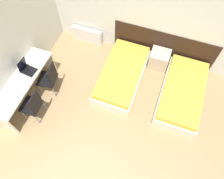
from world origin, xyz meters
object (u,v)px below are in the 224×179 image
object	(u,v)px
nightstand	(159,59)
chair_near_laptop	(49,78)
bed_near_window	(122,74)
laptop	(26,69)
chair_near_notebook	(33,105)
bed_near_door	(182,93)

from	to	relation	value
nightstand	chair_near_laptop	xyz separation A→B (m)	(-2.26, -1.64, 0.27)
bed_near_window	laptop	bearing A→B (deg)	-153.14
chair_near_notebook	laptop	bearing A→B (deg)	123.08
chair_near_notebook	chair_near_laptop	bearing A→B (deg)	89.05
bed_near_window	bed_near_door	size ratio (longest dim) A/B	1.00
nightstand	chair_near_laptop	distance (m)	2.81
nightstand	chair_near_laptop	size ratio (longest dim) A/B	0.52
bed_near_window	chair_near_laptop	size ratio (longest dim) A/B	2.03
bed_near_door	nightstand	size ratio (longest dim) A/B	3.87
bed_near_door	chair_near_notebook	bearing A→B (deg)	-151.61
bed_near_window	nightstand	size ratio (longest dim) A/B	3.87
bed_near_door	chair_near_laptop	xyz separation A→B (m)	(-3.03, -0.89, 0.33)
bed_near_door	chair_near_laptop	world-z (taller)	chair_near_laptop
nightstand	laptop	distance (m)	3.26
chair_near_laptop	chair_near_notebook	bearing A→B (deg)	-98.49
bed_near_door	bed_near_window	bearing A→B (deg)	180.00
chair_near_notebook	laptop	distance (m)	0.84
laptop	nightstand	bearing A→B (deg)	37.98
laptop	bed_near_window	bearing A→B (deg)	32.23
bed_near_window	chair_near_notebook	bearing A→B (deg)	-132.39
chair_near_notebook	laptop	xyz separation A→B (m)	(-0.44, 0.65, 0.28)
bed_near_window	bed_near_door	xyz separation A→B (m)	(1.53, 0.00, 0.00)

